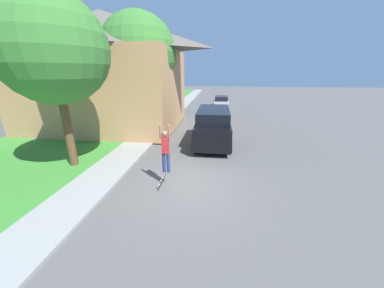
{
  "coord_description": "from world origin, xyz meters",
  "views": [
    {
      "loc": [
        1.14,
        -7.41,
        4.2
      ],
      "look_at": [
        0.08,
        1.47,
        1.17
      ],
      "focal_mm": 20.0,
      "sensor_mm": 36.0,
      "label": 1
    }
  ],
  "objects_px": {
    "car_down_street": "(221,102)",
    "skateboard": "(163,180)",
    "lawn_tree_near": "(53,50)",
    "skateboarder": "(166,149)",
    "suv_parked": "(213,126)",
    "lawn_tree_far": "(138,53)"
  },
  "relations": [
    {
      "from": "car_down_street",
      "to": "skateboard",
      "type": "height_order",
      "value": "car_down_street"
    },
    {
      "from": "lawn_tree_near",
      "to": "skateboarder",
      "type": "xyz_separation_m",
      "value": [
        4.72,
        -1.21,
        -3.53
      ]
    },
    {
      "from": "car_down_street",
      "to": "suv_parked",
      "type": "bearing_deg",
      "value": -92.48
    },
    {
      "from": "lawn_tree_far",
      "to": "skateboarder",
      "type": "distance_m",
      "value": 9.12
    },
    {
      "from": "suv_parked",
      "to": "car_down_street",
      "type": "xyz_separation_m",
      "value": [
        0.64,
        14.78,
        -0.47
      ]
    },
    {
      "from": "lawn_tree_far",
      "to": "skateboard",
      "type": "height_order",
      "value": "lawn_tree_far"
    },
    {
      "from": "lawn_tree_near",
      "to": "lawn_tree_far",
      "type": "bearing_deg",
      "value": 78.86
    },
    {
      "from": "lawn_tree_near",
      "to": "car_down_street",
      "type": "xyz_separation_m",
      "value": [
        7.0,
        18.87,
        -4.38
      ]
    },
    {
      "from": "suv_parked",
      "to": "skateboarder",
      "type": "distance_m",
      "value": 5.56
    },
    {
      "from": "lawn_tree_far",
      "to": "skateboarder",
      "type": "xyz_separation_m",
      "value": [
        3.49,
        -7.47,
        -3.9
      ]
    },
    {
      "from": "suv_parked",
      "to": "skateboarder",
      "type": "height_order",
      "value": "skateboarder"
    },
    {
      "from": "skateboarder",
      "to": "skateboard",
      "type": "height_order",
      "value": "skateboarder"
    },
    {
      "from": "lawn_tree_near",
      "to": "car_down_street",
      "type": "height_order",
      "value": "lawn_tree_near"
    },
    {
      "from": "lawn_tree_far",
      "to": "skateboarder",
      "type": "height_order",
      "value": "lawn_tree_far"
    },
    {
      "from": "lawn_tree_near",
      "to": "lawn_tree_far",
      "type": "distance_m",
      "value": 6.39
    },
    {
      "from": "lawn_tree_far",
      "to": "suv_parked",
      "type": "relative_size",
      "value": 1.59
    },
    {
      "from": "lawn_tree_far",
      "to": "skateboard",
      "type": "distance_m",
      "value": 9.83
    },
    {
      "from": "suv_parked",
      "to": "skateboard",
      "type": "height_order",
      "value": "suv_parked"
    },
    {
      "from": "lawn_tree_far",
      "to": "skateboard",
      "type": "bearing_deg",
      "value": -66.17
    },
    {
      "from": "lawn_tree_far",
      "to": "lawn_tree_near",
      "type": "bearing_deg",
      "value": -101.14
    },
    {
      "from": "lawn_tree_far",
      "to": "suv_parked",
      "type": "height_order",
      "value": "lawn_tree_far"
    },
    {
      "from": "lawn_tree_far",
      "to": "car_down_street",
      "type": "relative_size",
      "value": 1.76
    }
  ]
}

